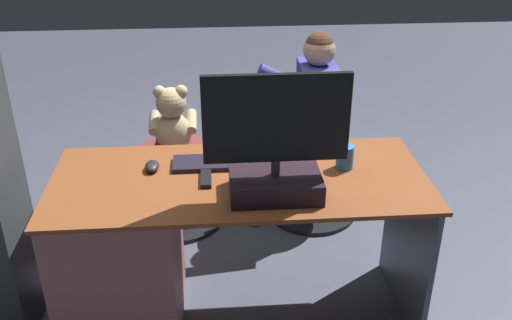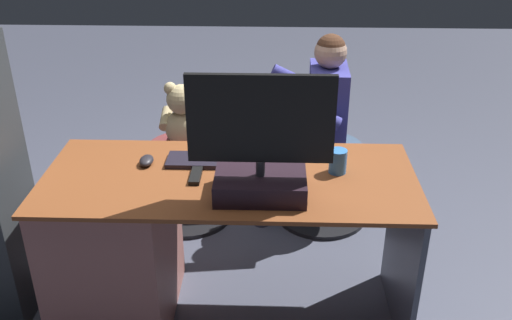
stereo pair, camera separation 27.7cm
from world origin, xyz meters
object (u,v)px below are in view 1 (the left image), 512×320
at_px(office_chair_teddy, 177,180).
at_px(tv_remote, 206,178).
at_px(desk, 143,251).
at_px(keyboard, 222,162).
at_px(visitor_chair, 313,172).
at_px(cup, 345,157).
at_px(teddy_bear, 173,120).
at_px(monitor, 276,158).
at_px(person, 301,113).
at_px(computer_mouse, 152,166).

bearing_deg(office_chair_teddy, tv_remote, 102.45).
distance_m(desk, keyboard, 0.52).
distance_m(keyboard, visitor_chair, 1.03).
distance_m(cup, teddy_bear, 1.12).
distance_m(desk, teddy_bear, 0.89).
xyz_separation_m(desk, monitor, (-0.56, 0.14, 0.51)).
bearing_deg(office_chair_teddy, person, -178.45).
xyz_separation_m(monitor, visitor_chair, (-0.34, -1.00, -0.62)).
bearing_deg(visitor_chair, keyboard, 53.39).
distance_m(desk, monitor, 0.77).
xyz_separation_m(keyboard, computer_mouse, (0.30, 0.03, 0.01)).
relative_size(computer_mouse, tv_remote, 0.64).
distance_m(monitor, computer_mouse, 0.57).
distance_m(desk, tv_remote, 0.46).
height_order(monitor, keyboard, monitor).
height_order(monitor, office_chair_teddy, monitor).
height_order(cup, visitor_chair, cup).
distance_m(teddy_bear, visitor_chair, 0.88).
xyz_separation_m(cup, visitor_chair, (-0.02, -0.81, -0.51)).
height_order(monitor, cup, monitor).
distance_m(monitor, office_chair_teddy, 1.25).
relative_size(monitor, keyboard, 1.31).
height_order(tv_remote, visitor_chair, tv_remote).
bearing_deg(person, computer_mouse, 45.22).
bearing_deg(cup, teddy_bear, -45.70).
height_order(teddy_bear, visitor_chair, teddy_bear).
relative_size(tv_remote, visitor_chair, 0.28).
xyz_separation_m(desk, office_chair_teddy, (-0.10, -0.84, -0.12)).
distance_m(desk, visitor_chair, 1.25).
xyz_separation_m(tv_remote, teddy_bear, (0.19, -0.86, -0.11)).
bearing_deg(tv_remote, person, -121.06).
relative_size(tv_remote, person, 0.13).
bearing_deg(person, tv_remote, 58.73).
bearing_deg(desk, office_chair_teddy, -97.10).
bearing_deg(office_chair_teddy, teddy_bear, -90.00).
bearing_deg(cup, computer_mouse, -3.08).
height_order(computer_mouse, visitor_chair, computer_mouse).
height_order(computer_mouse, teddy_bear, teddy_bear).
bearing_deg(cup, tv_remote, 5.96).
height_order(computer_mouse, cup, cup).
bearing_deg(person, cup, 94.68).
height_order(monitor, visitor_chair, monitor).
bearing_deg(tv_remote, computer_mouse, -24.66).
height_order(cup, office_chair_teddy, cup).
xyz_separation_m(desk, computer_mouse, (-0.06, -0.10, 0.37)).
bearing_deg(visitor_chair, tv_remote, 54.72).
xyz_separation_m(visitor_chair, person, (0.09, 0.00, 0.38)).
distance_m(monitor, cup, 0.39).
relative_size(monitor, tv_remote, 3.67).
bearing_deg(person, teddy_bear, 0.52).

